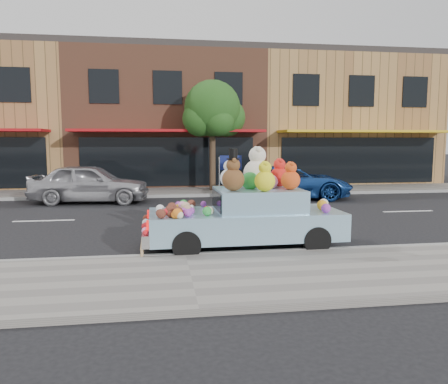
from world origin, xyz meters
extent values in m
plane|color=black|center=(0.00, 0.00, 0.00)|extent=(120.00, 120.00, 0.00)
cube|color=gray|center=(0.00, -6.50, 0.06)|extent=(60.00, 3.00, 0.12)
cube|color=gray|center=(0.00, 6.50, 0.06)|extent=(60.00, 3.00, 0.12)
cube|color=gray|center=(0.00, -5.00, 0.07)|extent=(60.00, 0.12, 0.13)
cube|color=gray|center=(0.00, 5.00, 0.07)|extent=(60.00, 0.12, 0.13)
cube|color=black|center=(-7.00, 7.98, 5.00)|extent=(1.40, 0.06, 1.60)
cube|color=brown|center=(0.00, 12.00, 3.50)|extent=(10.00, 8.00, 7.00)
cube|color=#332D2B|center=(0.00, 12.00, 7.15)|extent=(10.00, 8.00, 0.30)
cube|color=black|center=(0.00, 7.98, 1.40)|extent=(8.50, 0.06, 2.40)
cube|color=#A60F13|center=(0.00, 7.10, 2.90)|extent=(9.00, 1.80, 0.12)
cube|color=black|center=(-3.00, 7.98, 5.00)|extent=(1.40, 0.06, 1.60)
cube|color=black|center=(0.00, 7.98, 5.00)|extent=(1.40, 0.06, 1.60)
cube|color=black|center=(3.00, 7.98, 5.00)|extent=(1.40, 0.06, 1.60)
cube|color=#A77B46|center=(10.00, 12.00, 3.50)|extent=(10.00, 8.00, 7.00)
cube|color=#332D2B|center=(10.00, 12.00, 7.15)|extent=(10.00, 8.00, 0.30)
cube|color=black|center=(10.00, 7.98, 1.40)|extent=(8.50, 0.06, 2.40)
cube|color=gold|center=(10.00, 7.10, 2.90)|extent=(9.00, 1.80, 0.12)
cube|color=black|center=(7.00, 7.98, 5.00)|extent=(1.40, 0.06, 1.60)
cube|color=black|center=(10.00, 7.98, 5.00)|extent=(1.40, 0.06, 1.60)
cube|color=black|center=(13.00, 7.98, 5.00)|extent=(1.40, 0.06, 1.60)
cylinder|color=#38281C|center=(2.00, 6.50, 1.60)|extent=(0.28, 0.28, 3.20)
sphere|color=#1E4413|center=(2.00, 6.50, 3.92)|extent=(2.60, 2.60, 2.60)
sphere|color=#1E4413|center=(2.70, 6.80, 3.52)|extent=(1.80, 1.80, 1.80)
sphere|color=#1E4413|center=(1.40, 6.30, 3.42)|extent=(1.60, 1.60, 1.60)
sphere|color=#1E4413|center=(2.20, 5.90, 3.32)|extent=(1.40, 1.40, 1.40)
sphere|color=#1E4413|center=(1.70, 7.10, 3.62)|extent=(1.60, 1.60, 1.60)
imported|color=#B1B1B6|center=(-3.18, 3.81, 0.77)|extent=(4.70, 2.25, 1.55)
imported|color=#1B4798|center=(5.07, 3.99, 0.70)|extent=(5.40, 3.35, 1.39)
cylinder|color=black|center=(2.82, -4.98, 0.30)|extent=(0.60, 0.21, 0.60)
cylinder|color=black|center=(2.80, -3.42, 0.30)|extent=(0.60, 0.21, 0.60)
cylinder|color=black|center=(0.02, -5.01, 0.30)|extent=(0.60, 0.21, 0.60)
cylinder|color=black|center=(0.00, -3.45, 0.30)|extent=(0.60, 0.21, 0.60)
cube|color=#91BED9|center=(1.41, -4.21, 0.55)|extent=(4.32, 1.75, 0.60)
cube|color=#91BED9|center=(1.71, -4.21, 1.10)|extent=(1.92, 1.52, 0.50)
cube|color=silver|center=(-0.81, -4.24, 0.40)|extent=(0.18, 1.78, 0.26)
cube|color=red|center=(-0.75, -4.92, 0.72)|extent=(0.06, 0.28, 0.16)
cube|color=red|center=(-0.76, -3.56, 0.72)|extent=(0.06, 0.28, 0.16)
cube|color=black|center=(0.76, -4.22, 1.10)|extent=(0.05, 1.30, 0.40)
sphere|color=brown|center=(1.07, -4.57, 1.60)|extent=(0.49, 0.49, 0.49)
sphere|color=brown|center=(1.07, -4.57, 1.91)|extent=(0.30, 0.30, 0.30)
sphere|color=brown|center=(1.07, -4.67, 2.01)|extent=(0.12, 0.12, 0.12)
sphere|color=brown|center=(1.07, -4.46, 2.01)|extent=(0.12, 0.12, 0.12)
cylinder|color=black|center=(1.07, -4.57, 2.04)|extent=(0.29, 0.29, 0.02)
cylinder|color=black|center=(1.07, -4.57, 2.15)|extent=(0.18, 0.18, 0.22)
sphere|color=beige|center=(1.76, -3.86, 1.67)|extent=(0.65, 0.65, 0.65)
sphere|color=beige|center=(1.76, -3.86, 2.09)|extent=(0.40, 0.40, 0.40)
sphere|color=beige|center=(1.76, -4.00, 2.22)|extent=(0.15, 0.15, 0.15)
sphere|color=beige|center=(1.76, -3.72, 2.22)|extent=(0.15, 0.15, 0.15)
sphere|color=#C53F12|center=(2.37, -4.50, 1.56)|extent=(0.43, 0.43, 0.43)
sphere|color=#C53F12|center=(2.37, -4.50, 1.84)|extent=(0.26, 0.26, 0.26)
sphere|color=#C53F12|center=(2.37, -4.60, 1.92)|extent=(0.10, 0.10, 0.10)
sphere|color=#C53F12|center=(2.37, -4.41, 1.92)|extent=(0.10, 0.10, 0.10)
sphere|color=red|center=(2.31, -3.80, 1.58)|extent=(0.46, 0.46, 0.46)
sphere|color=red|center=(2.31, -3.80, 1.87)|extent=(0.28, 0.28, 0.28)
sphere|color=red|center=(2.31, -3.90, 1.96)|extent=(0.11, 0.11, 0.11)
sphere|color=red|center=(2.31, -3.71, 1.96)|extent=(0.11, 0.11, 0.11)
sphere|color=silver|center=(1.11, -3.77, 1.56)|extent=(0.43, 0.43, 0.43)
sphere|color=silver|center=(1.11, -3.77, 1.84)|extent=(0.27, 0.27, 0.27)
sphere|color=silver|center=(1.11, -3.86, 1.93)|extent=(0.10, 0.10, 0.10)
sphere|color=silver|center=(1.11, -3.67, 1.93)|extent=(0.10, 0.10, 0.10)
sphere|color=yellow|center=(1.72, -4.76, 1.57)|extent=(0.45, 0.45, 0.45)
sphere|color=yellow|center=(1.72, -4.76, 1.86)|extent=(0.28, 0.28, 0.28)
sphere|color=yellow|center=(1.72, -4.86, 1.95)|extent=(0.10, 0.10, 0.10)
sphere|color=yellow|center=(1.72, -4.66, 1.95)|extent=(0.10, 0.10, 0.10)
sphere|color=#268B33|center=(1.51, -4.21, 1.53)|extent=(0.40, 0.40, 0.40)
sphere|color=pink|center=(2.01, -4.16, 1.50)|extent=(0.32, 0.32, 0.32)
sphere|color=#D46314|center=(-0.15, -4.97, 0.96)|extent=(0.21, 0.21, 0.21)
sphere|color=#542418|center=(-0.24, -4.12, 0.96)|extent=(0.21, 0.21, 0.21)
sphere|color=#542418|center=(0.23, -3.63, 0.95)|extent=(0.20, 0.20, 0.20)
sphere|color=silver|center=(-0.50, -4.24, 0.94)|extent=(0.19, 0.19, 0.19)
sphere|color=#542418|center=(-0.51, -4.70, 0.93)|extent=(0.16, 0.16, 0.16)
sphere|color=purple|center=(0.12, -3.76, 0.92)|extent=(0.14, 0.14, 0.14)
sphere|color=red|center=(-0.37, -4.50, 0.92)|extent=(0.14, 0.14, 0.14)
sphere|color=red|center=(0.52, -4.25, 0.92)|extent=(0.14, 0.14, 0.14)
sphere|color=beige|center=(0.56, -4.62, 0.94)|extent=(0.18, 0.18, 0.18)
sphere|color=beige|center=(-0.11, -5.01, 0.93)|extent=(0.16, 0.16, 0.16)
sphere|color=orange|center=(-0.09, -3.82, 0.92)|extent=(0.13, 0.13, 0.13)
sphere|color=#A47A5A|center=(0.08, -4.47, 0.96)|extent=(0.22, 0.22, 0.22)
sphere|color=orange|center=(-0.14, -4.84, 0.93)|extent=(0.15, 0.15, 0.15)
sphere|color=red|center=(0.15, -3.70, 0.92)|extent=(0.13, 0.13, 0.13)
sphere|color=purple|center=(-0.07, -3.56, 0.93)|extent=(0.16, 0.16, 0.16)
sphere|color=silver|center=(0.21, -3.99, 0.92)|extent=(0.13, 0.13, 0.13)
sphere|color=purple|center=(0.07, -4.83, 0.94)|extent=(0.17, 0.17, 0.17)
sphere|color=#542418|center=(-0.12, -4.73, 0.95)|extent=(0.21, 0.21, 0.21)
sphere|color=#542418|center=(-0.30, -4.47, 0.95)|extent=(0.20, 0.20, 0.20)
sphere|color=purple|center=(-0.02, -4.65, 0.94)|extent=(0.17, 0.17, 0.17)
sphere|color=#268B33|center=(0.48, -4.75, 0.95)|extent=(0.20, 0.20, 0.20)
sphere|color=#268B33|center=(0.05, -3.56, 0.95)|extent=(0.19, 0.19, 0.19)
sphere|color=purple|center=(0.16, -4.51, 0.93)|extent=(0.16, 0.16, 0.16)
sphere|color=pink|center=(0.08, -4.49, 0.92)|extent=(0.13, 0.13, 0.13)
sphere|color=#D46314|center=(-0.21, -4.95, 0.92)|extent=(0.15, 0.15, 0.15)
sphere|color=#542418|center=(-0.48, -4.93, 0.95)|extent=(0.20, 0.20, 0.20)
sphere|color=#542418|center=(-0.29, -4.84, 0.92)|extent=(0.14, 0.14, 0.14)
sphere|color=pink|center=(0.01, -3.83, 0.95)|extent=(0.20, 0.20, 0.20)
sphere|color=beige|center=(-0.11, -4.62, 0.92)|extent=(0.13, 0.13, 0.13)
sphere|color=purple|center=(0.54, -3.45, 0.92)|extent=(0.14, 0.14, 0.14)
sphere|color=#D8A88C|center=(0.06, -4.18, 0.97)|extent=(0.22, 0.22, 0.22)
sphere|color=#542418|center=(-0.81, -3.85, 0.60)|extent=(0.13, 0.13, 0.13)
sphere|color=red|center=(-0.80, -4.53, 0.62)|extent=(0.18, 0.18, 0.18)
sphere|color=red|center=(-0.80, -4.97, 0.60)|extent=(0.14, 0.14, 0.14)
sphere|color=#542418|center=(-0.81, -3.54, 0.62)|extent=(0.17, 0.17, 0.17)
sphere|color=silver|center=(-0.81, -4.09, 0.62)|extent=(0.18, 0.18, 0.18)
sphere|color=pink|center=(-0.80, -4.95, 0.61)|extent=(0.16, 0.16, 0.16)
sphere|color=#542418|center=(-0.80, -4.46, 0.60)|extent=(0.14, 0.14, 0.14)
sphere|color=orange|center=(3.15, -4.40, 0.97)|extent=(0.24, 0.24, 0.24)
sphere|color=purple|center=(3.10, -4.77, 0.96)|extent=(0.21, 0.21, 0.21)
sphere|color=silver|center=(2.89, -3.83, 0.94)|extent=(0.19, 0.19, 0.19)
sphere|color=beige|center=(3.33, -4.04, 0.96)|extent=(0.22, 0.22, 0.22)
sphere|color=silver|center=(2.72, -4.34, 0.96)|extent=(0.23, 0.23, 0.23)
cylinder|color=#997A54|center=(-0.88, -5.09, 0.17)|extent=(0.06, 0.06, 0.17)
sphere|color=#997A54|center=(-0.88, -5.09, 0.26)|extent=(0.07, 0.07, 0.07)
cylinder|color=#997A54|center=(-0.88, -5.00, 0.17)|extent=(0.06, 0.06, 0.17)
sphere|color=#997A54|center=(-0.88, -5.00, 0.26)|extent=(0.07, 0.07, 0.07)
cylinder|color=#997A54|center=(-0.88, -4.91, 0.17)|extent=(0.06, 0.06, 0.17)
sphere|color=#997A54|center=(-0.88, -4.91, 0.26)|extent=(0.07, 0.07, 0.07)
cylinder|color=#997A54|center=(-0.88, -4.82, 0.17)|extent=(0.06, 0.06, 0.17)
sphere|color=#997A54|center=(-0.88, -4.82, 0.26)|extent=(0.07, 0.07, 0.07)
cylinder|color=#997A54|center=(-0.88, -4.73, 0.17)|extent=(0.06, 0.06, 0.17)
sphere|color=#997A54|center=(-0.88, -4.73, 0.26)|extent=(0.07, 0.07, 0.07)
cylinder|color=#997A54|center=(-0.88, -4.64, 0.17)|extent=(0.06, 0.06, 0.17)
sphere|color=#997A54|center=(-0.88, -4.64, 0.26)|extent=(0.07, 0.07, 0.07)
cylinder|color=#997A54|center=(-0.88, -4.55, 0.17)|extent=(0.06, 0.06, 0.17)
sphere|color=#997A54|center=(-0.88, -4.55, 0.26)|extent=(0.07, 0.07, 0.07)
cylinder|color=#997A54|center=(-0.88, -4.46, 0.17)|extent=(0.06, 0.06, 0.17)
sphere|color=#997A54|center=(-0.88, -4.46, 0.26)|extent=(0.07, 0.07, 0.07)
cylinder|color=#997A54|center=(-0.89, -4.37, 0.17)|extent=(0.06, 0.06, 0.17)
sphere|color=#997A54|center=(-0.89, -4.37, 0.26)|extent=(0.07, 0.07, 0.07)
cylinder|color=#997A54|center=(-0.89, -4.28, 0.17)|extent=(0.06, 0.06, 0.17)
sphere|color=#997A54|center=(-0.89, -4.28, 0.26)|extent=(0.07, 0.07, 0.07)
cylinder|color=#997A54|center=(-0.89, -4.19, 0.17)|extent=(0.06, 0.06, 0.17)
sphere|color=#997A54|center=(-0.89, -4.19, 0.26)|extent=(0.07, 0.07, 0.07)
cylinder|color=#997A54|center=(-0.89, -4.10, 0.17)|extent=(0.06, 0.06, 0.17)
sphere|color=#997A54|center=(-0.89, -4.10, 0.26)|extent=(0.07, 0.07, 0.07)
cylinder|color=#997A54|center=(-0.89, -4.02, 0.17)|extent=(0.06, 0.06, 0.17)
sphere|color=#997A54|center=(-0.89, -4.02, 0.26)|extent=(0.07, 0.07, 0.07)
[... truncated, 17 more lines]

